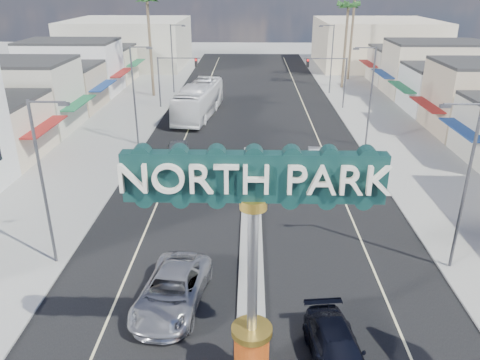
{
  "coord_description": "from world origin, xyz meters",
  "views": [
    {
      "loc": [
        -0.13,
        -11.43,
        14.11
      ],
      "look_at": [
        -0.64,
        11.5,
        4.35
      ],
      "focal_mm": 35.0,
      "sensor_mm": 36.0,
      "label": 1
    }
  ],
  "objects_px": {
    "traffic_signal_right": "(330,73)",
    "palm_left_far": "(147,4)",
    "car_parked_right": "(321,162)",
    "suv_right": "(337,350)",
    "streetlight_r_near": "(464,181)",
    "streetlight_l_near": "(45,177)",
    "gateway_sign": "(253,249)",
    "traffic_signal_left": "(174,72)",
    "suv_left": "(172,290)",
    "car_parked_left": "(177,153)",
    "streetlight_r_mid": "(369,92)",
    "streetlight_r_far": "(331,56)",
    "palm_right_mid": "(348,10)",
    "streetlight_l_mid": "(136,91)",
    "city_bus": "(199,100)",
    "streetlight_l_far": "(173,55)"
  },
  "relations": [
    {
      "from": "streetlight_l_near",
      "to": "streetlight_r_mid",
      "type": "distance_m",
      "value": 28.9
    },
    {
      "from": "suv_left",
      "to": "city_bus",
      "type": "relative_size",
      "value": 0.46
    },
    {
      "from": "gateway_sign",
      "to": "suv_left",
      "type": "height_order",
      "value": "gateway_sign"
    },
    {
      "from": "streetlight_r_far",
      "to": "palm_left_far",
      "type": "bearing_deg",
      "value": -175.12
    },
    {
      "from": "streetlight_l_near",
      "to": "car_parked_right",
      "type": "relative_size",
      "value": 1.66
    },
    {
      "from": "suv_left",
      "to": "city_bus",
      "type": "distance_m",
      "value": 33.78
    },
    {
      "from": "car_parked_left",
      "to": "palm_left_far",
      "type": "bearing_deg",
      "value": 99.09
    },
    {
      "from": "suv_left",
      "to": "palm_right_mid",
      "type": "bearing_deg",
      "value": 78.71
    },
    {
      "from": "suv_right",
      "to": "streetlight_r_near",
      "type": "bearing_deg",
      "value": 38.12
    },
    {
      "from": "palm_right_mid",
      "to": "car_parked_left",
      "type": "distance_m",
      "value": 37.42
    },
    {
      "from": "traffic_signal_right",
      "to": "car_parked_left",
      "type": "bearing_deg",
      "value": -129.67
    },
    {
      "from": "streetlight_r_mid",
      "to": "streetlight_r_far",
      "type": "bearing_deg",
      "value": 90.0
    },
    {
      "from": "suv_left",
      "to": "gateway_sign",
      "type": "bearing_deg",
      "value": -43.59
    },
    {
      "from": "traffic_signal_right",
      "to": "suv_right",
      "type": "bearing_deg",
      "value": -98.07
    },
    {
      "from": "streetlight_r_near",
      "to": "city_bus",
      "type": "bearing_deg",
      "value": 118.42
    },
    {
      "from": "gateway_sign",
      "to": "traffic_signal_right",
      "type": "bearing_deg",
      "value": 77.67
    },
    {
      "from": "streetlight_r_far",
      "to": "car_parked_right",
      "type": "relative_size",
      "value": 1.66
    },
    {
      "from": "streetlight_l_far",
      "to": "traffic_signal_left",
      "type": "bearing_deg",
      "value": -81.14
    },
    {
      "from": "suv_right",
      "to": "car_parked_right",
      "type": "bearing_deg",
      "value": 77.48
    },
    {
      "from": "streetlight_l_mid",
      "to": "palm_left_far",
      "type": "xyz_separation_m",
      "value": [
        -2.57,
        20.0,
        6.43
      ]
    },
    {
      "from": "palm_left_far",
      "to": "streetlight_l_near",
      "type": "bearing_deg",
      "value": -86.33
    },
    {
      "from": "traffic_signal_left",
      "to": "streetlight_l_mid",
      "type": "distance_m",
      "value": 14.07
    },
    {
      "from": "traffic_signal_left",
      "to": "car_parked_right",
      "type": "distance_m",
      "value": 25.49
    },
    {
      "from": "palm_right_mid",
      "to": "car_parked_right",
      "type": "relative_size",
      "value": 2.23
    },
    {
      "from": "traffic_signal_right",
      "to": "streetlight_r_far",
      "type": "height_order",
      "value": "streetlight_r_far"
    },
    {
      "from": "traffic_signal_right",
      "to": "city_bus",
      "type": "distance_m",
      "value": 15.76
    },
    {
      "from": "gateway_sign",
      "to": "suv_right",
      "type": "distance_m",
      "value": 6.3
    },
    {
      "from": "car_parked_right",
      "to": "city_bus",
      "type": "distance_m",
      "value": 20.33
    },
    {
      "from": "city_bus",
      "to": "palm_left_far",
      "type": "bearing_deg",
      "value": 133.3
    },
    {
      "from": "streetlight_r_mid",
      "to": "car_parked_right",
      "type": "height_order",
      "value": "streetlight_r_mid"
    },
    {
      "from": "streetlight_r_near",
      "to": "palm_right_mid",
      "type": "height_order",
      "value": "palm_right_mid"
    },
    {
      "from": "streetlight_l_near",
      "to": "car_parked_right",
      "type": "distance_m",
      "value": 21.26
    },
    {
      "from": "palm_left_far",
      "to": "car_parked_right",
      "type": "bearing_deg",
      "value": -55.14
    },
    {
      "from": "gateway_sign",
      "to": "traffic_signal_left",
      "type": "height_order",
      "value": "gateway_sign"
    },
    {
      "from": "streetlight_r_mid",
      "to": "streetlight_r_far",
      "type": "distance_m",
      "value": 22.0
    },
    {
      "from": "traffic_signal_right",
      "to": "palm_left_far",
      "type": "relative_size",
      "value": 0.46
    },
    {
      "from": "streetlight_l_far",
      "to": "car_parked_right",
      "type": "relative_size",
      "value": 1.66
    },
    {
      "from": "gateway_sign",
      "to": "city_bus",
      "type": "xyz_separation_m",
      "value": [
        -5.92,
        38.25,
        -4.12
      ]
    },
    {
      "from": "streetlight_l_near",
      "to": "car_parked_left",
      "type": "relative_size",
      "value": 1.81
    },
    {
      "from": "city_bus",
      "to": "car_parked_left",
      "type": "bearing_deg",
      "value": -83.79
    },
    {
      "from": "streetlight_r_mid",
      "to": "streetlight_l_near",
      "type": "bearing_deg",
      "value": -136.21
    },
    {
      "from": "traffic_signal_left",
      "to": "suv_left",
      "type": "xyz_separation_m",
      "value": [
        5.49,
        -37.45,
        -3.44
      ]
    },
    {
      "from": "streetlight_l_near",
      "to": "palm_right_mid",
      "type": "xyz_separation_m",
      "value": [
        23.43,
        46.0,
        5.54
      ]
    },
    {
      "from": "traffic_signal_left",
      "to": "streetlight_l_near",
      "type": "height_order",
      "value": "streetlight_l_near"
    },
    {
      "from": "streetlight_r_mid",
      "to": "palm_right_mid",
      "type": "relative_size",
      "value": 0.74
    },
    {
      "from": "streetlight_r_mid",
      "to": "streetlight_r_near",
      "type": "bearing_deg",
      "value": -90.0
    },
    {
      "from": "traffic_signal_left",
      "to": "palm_right_mid",
      "type": "bearing_deg",
      "value": 28.42
    },
    {
      "from": "palm_left_far",
      "to": "city_bus",
      "type": "relative_size",
      "value": 1.01
    },
    {
      "from": "traffic_signal_left",
      "to": "car_parked_right",
      "type": "relative_size",
      "value": 1.11
    },
    {
      "from": "suv_left",
      "to": "car_parked_left",
      "type": "relative_size",
      "value": 1.21
    }
  ]
}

